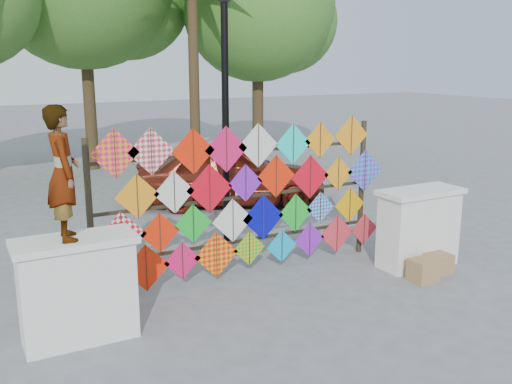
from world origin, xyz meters
TOP-DOWN VIEW (x-y plane):
  - ground at (0.00, 0.00)m, footprint 80.00×80.00m
  - parapet_left at (-2.70, -0.20)m, footprint 1.40×0.65m
  - parapet_right at (2.70, -0.20)m, footprint 1.40×0.65m
  - kite_rack at (0.06, 0.73)m, footprint 4.98×0.24m
  - tree_east at (5.09, 9.53)m, footprint 5.40×4.80m
  - vendor_woman at (-2.77, -0.20)m, footprint 0.39×0.58m
  - sedan at (1.80, 4.90)m, footprint 4.65×3.37m
  - lamppost at (0.30, 2.00)m, footprint 0.28×0.28m
  - cardboard_box_near at (2.28, -0.77)m, footprint 0.39×0.34m
  - cardboard_box_far at (2.73, -0.63)m, footprint 0.38×0.35m

SIDE VIEW (x-z plane):
  - ground at x=0.00m, z-range 0.00..0.00m
  - cardboard_box_far at x=2.73m, z-range 0.00..0.32m
  - cardboard_box_near at x=2.28m, z-range 0.00..0.34m
  - parapet_left at x=-2.70m, z-range 0.01..1.29m
  - parapet_right at x=2.70m, z-range 0.01..1.29m
  - sedan at x=1.80m, z-range 0.00..1.47m
  - kite_rack at x=0.06m, z-range 0.03..2.44m
  - vendor_woman at x=-2.77m, z-range 1.28..2.82m
  - lamppost at x=0.30m, z-range 0.46..4.92m
  - tree_east at x=5.09m, z-range 1.28..8.69m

